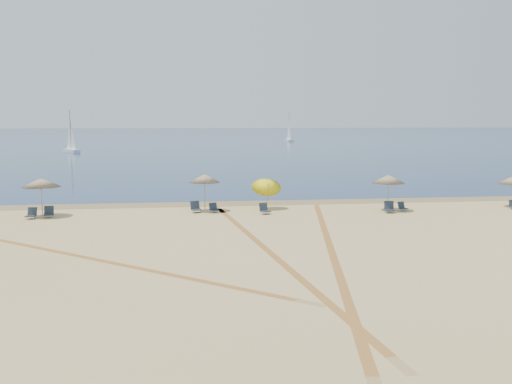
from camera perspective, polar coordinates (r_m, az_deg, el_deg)
ground at (r=18.19m, az=8.27°, el=-12.03°), size 160.00×160.00×0.00m
ocean at (r=241.64m, az=-6.26°, el=5.79°), size 500.00×500.00×0.00m
wet_sand at (r=41.23m, az=-0.71°, el=-1.09°), size 500.00×500.00×0.00m
umbrella_1 at (r=37.65m, az=-20.86°, el=0.90°), size 2.34×2.34×2.47m
umbrella_2 at (r=37.44m, az=-5.21°, el=1.39°), size 2.05×2.05×2.52m
umbrella_3 at (r=38.10m, az=1.07°, el=0.83°), size 2.02×2.03×2.48m
umbrella_4 at (r=38.56m, az=13.21°, el=1.29°), size 2.18×2.18×2.45m
chair_1 at (r=37.20m, az=-21.70°, el=-2.06°), size 0.65×0.73×0.68m
chair_2 at (r=37.37m, az=-20.16°, el=-1.94°), size 0.65×0.74×0.69m
chair_3 at (r=37.16m, az=-6.10°, el=-1.56°), size 0.79×0.86×0.73m
chair_4 at (r=36.98m, az=-4.29°, el=-1.65°), size 0.67×0.73×0.63m
chair_5 at (r=36.35m, az=0.85°, el=-1.74°), size 0.77×0.83×0.69m
chair_6 at (r=37.84m, az=13.29°, el=-1.54°), size 0.74×0.83×0.75m
chair_7 at (r=38.86m, az=14.53°, el=-1.45°), size 0.63×0.69×0.59m
sailboat_0 at (r=161.96m, az=3.34°, el=5.96°), size 1.66×5.36×7.87m
sailboat_1 at (r=112.00m, az=-18.17°, el=5.05°), size 4.00×5.18×7.88m
tire_tracks at (r=26.95m, az=-4.32°, el=-5.60°), size 49.86×40.24×0.00m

